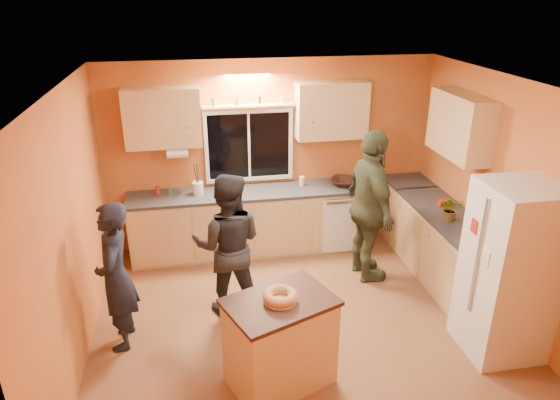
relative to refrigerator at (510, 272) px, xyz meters
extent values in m
plane|color=brown|center=(-1.89, 0.80, -0.90)|extent=(4.50, 4.50, 0.00)
cube|color=#C87833|center=(-1.89, 2.80, 0.40)|extent=(4.50, 0.04, 2.60)
cube|color=#C87833|center=(-1.89, -1.20, 0.40)|extent=(4.50, 0.04, 2.60)
cube|color=#C87833|center=(-4.14, 0.80, 0.40)|extent=(0.04, 4.00, 2.60)
cube|color=#C87833|center=(0.36, 0.80, 0.40)|extent=(0.04, 4.00, 2.60)
cube|color=white|center=(-1.89, 0.80, 1.70)|extent=(4.50, 4.00, 0.02)
cube|color=black|center=(-2.19, 2.79, 0.55)|extent=(1.10, 0.02, 0.90)
cube|color=white|center=(-2.19, 2.77, 0.55)|extent=(1.20, 0.04, 1.00)
cube|color=tan|center=(-3.29, 2.64, 1.02)|extent=(0.95, 0.33, 0.75)
cube|color=tan|center=(-1.09, 2.64, 1.02)|extent=(0.95, 0.33, 0.75)
cube|color=tan|center=(0.19, 1.60, 1.02)|extent=(0.33, 1.00, 0.75)
cylinder|color=silver|center=(-3.14, 2.52, 0.58)|extent=(0.27, 0.12, 0.12)
cube|color=tan|center=(-2.24, 2.50, -0.47)|extent=(3.20, 0.60, 0.86)
cube|color=#282B2D|center=(-2.24, 2.50, -0.02)|extent=(3.24, 0.62, 0.04)
cube|color=tan|center=(0.06, 2.50, -0.47)|extent=(0.60, 0.60, 0.86)
cube|color=#282B2D|center=(0.06, 2.50, -0.02)|extent=(0.62, 0.62, 0.04)
cube|color=tan|center=(0.06, 1.30, -0.47)|extent=(0.60, 1.80, 0.86)
cube|color=#282B2D|center=(0.06, 1.30, -0.02)|extent=(0.62, 1.84, 0.04)
cube|color=silver|center=(0.00, 0.00, 0.00)|extent=(0.72, 0.70, 1.80)
cube|color=tan|center=(-2.28, -0.08, -0.46)|extent=(1.06, 0.89, 0.88)
cube|color=black|center=(-2.28, -0.08, -0.01)|extent=(1.11, 0.94, 0.04)
torus|color=tan|center=(-2.28, -0.08, 0.05)|extent=(0.31, 0.31, 0.09)
imported|color=black|center=(-3.79, 0.77, -0.11)|extent=(0.39, 0.58, 1.58)
imported|color=black|center=(-2.64, 1.16, -0.07)|extent=(0.90, 0.76, 1.66)
imported|color=#2E3421|center=(-0.87, 1.56, 0.07)|extent=(0.55, 1.16, 1.93)
imported|color=black|center=(-0.90, 2.50, 0.04)|extent=(0.48, 0.48, 0.09)
cylinder|color=beige|center=(-2.91, 2.52, 0.09)|extent=(0.14, 0.14, 0.17)
imported|color=gray|center=(-0.02, 1.18, 0.15)|extent=(0.32, 0.30, 0.29)
cube|color=#A32119|center=(0.14, 1.59, 0.04)|extent=(0.18, 0.14, 0.07)
camera|label=1|loc=(-2.94, -3.69, 2.55)|focal=32.00mm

